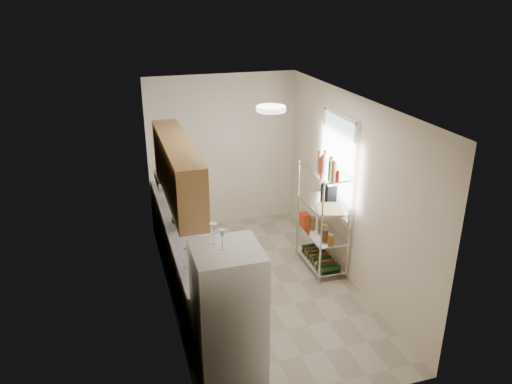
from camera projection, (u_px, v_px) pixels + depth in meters
room at (262, 201)px, 6.43m from camera, size 2.52×4.42×2.62m
counter_run at (189, 253)px, 6.89m from camera, size 0.63×3.51×0.90m
upper_cabinets at (177, 169)px, 6.04m from camera, size 0.33×2.20×0.72m
range_hood at (174, 179)px, 6.92m from camera, size 0.50×0.60×0.12m
window at (338, 165)px, 6.98m from camera, size 0.06×1.00×1.46m
bakers_rack at (324, 198)px, 7.03m from camera, size 0.45×0.90×1.73m
ceiling_dome at (271, 109)px, 5.69m from camera, size 0.34×0.34×0.05m
refrigerator at (228, 320)px, 4.94m from camera, size 0.65×0.65×1.59m
wine_glass_a at (214, 233)px, 4.71m from camera, size 0.07×0.07×0.21m
wine_glass_b at (222, 239)px, 4.61m from camera, size 0.07×0.07×0.20m
rice_cooker at (187, 220)px, 6.57m from camera, size 0.28×0.28×0.23m
frying_pan_large at (181, 219)px, 6.81m from camera, size 0.32×0.32×0.04m
frying_pan_small at (184, 206)px, 7.21m from camera, size 0.26×0.26×0.05m
cutting_board at (330, 210)px, 6.85m from camera, size 0.46×0.53×0.03m
espresso_machine at (329, 191)px, 7.18m from camera, size 0.16×0.23×0.26m
storage_bag at (305, 219)px, 7.46m from camera, size 0.13×0.17×0.18m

